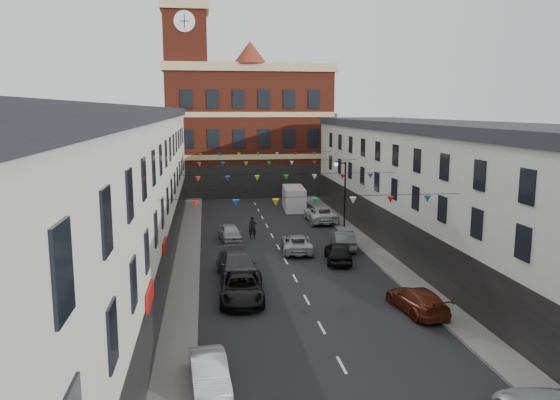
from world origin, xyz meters
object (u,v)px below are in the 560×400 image
car_right_c (417,300)px  car_right_d (338,252)px  street_lamp (342,186)px  car_right_e (343,240)px  car_left_d (238,266)px  moving_car (297,243)px  white_van (294,198)px  pedestrian (252,228)px  car_left_b (209,373)px  car_left_c (242,288)px  car_right_f (321,214)px  car_left_e (230,233)px

car_right_c → car_right_d: (-1.82, 9.89, 0.07)m
street_lamp → car_right_e: (-1.67, -7.11, -3.19)m
car_left_d → moving_car: car_left_d is taller
car_right_d → white_van: bearing=-82.6°
moving_car → car_right_d: bearing=132.4°
car_right_d → pedestrian: bearing=-47.6°
car_left_d → car_right_d: car_left_d is taller
car_left_b → car_right_d: car_right_d is taller
car_right_c → pedestrian: pedestrian is taller
car_right_c → car_right_e: bearing=-94.5°
white_van → car_left_c: bearing=-101.1°
car_right_d → car_right_f: car_right_f is taller
pedestrian → car_left_c: bearing=-89.4°
car_right_c → car_left_b: bearing=24.5°
car_left_e → moving_car: car_left_e is taller
car_right_d → white_van: size_ratio=0.78×
car_left_d → car_right_c: 11.51m
street_lamp → car_right_e: 7.97m
car_left_b → white_van: (9.30, 37.14, 0.56)m
car_right_e → pedestrian: 7.84m
car_right_d → car_right_e: (1.28, 3.61, -0.01)m
car_right_f → pedestrian: size_ratio=2.97×
street_lamp → car_right_d: 11.56m
pedestrian → car_left_d: bearing=-92.2°
street_lamp → car_right_e: street_lamp is taller
moving_car → car_left_c: bearing=70.0°
car_left_c → car_right_f: size_ratio=0.94×
moving_car → car_left_b: bearing=76.7°
car_left_d → car_right_d: 7.70m
car_left_b → car_right_c: car_right_c is taller
street_lamp → car_left_d: size_ratio=1.08×
car_left_b → white_van: 38.29m
car_left_b → car_right_d: (9.10, 16.52, 0.09)m
car_left_b → moving_car: moving_car is taller
car_left_b → pedestrian: bearing=76.2°
car_left_c → car_right_e: bearing=54.1°
car_right_f → white_van: 7.02m
car_left_e → white_van: size_ratio=0.73×
car_right_f → white_van: size_ratio=1.02×
car_left_b → car_right_c: size_ratio=0.86×
white_van → pedestrian: (-5.54, -12.82, -0.27)m
car_right_f → car_left_b: bearing=71.7°
street_lamp → car_right_c: (-1.13, -20.61, -3.24)m
moving_car → white_van: white_van is taller
car_left_d → white_van: size_ratio=1.02×
car_left_e → pedestrian: 1.94m
street_lamp → car_left_b: bearing=-113.9°
car_left_b → white_van: white_van is taller
white_van → car_right_e: bearing=-82.4°
moving_car → pedestrian: bearing=-52.0°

